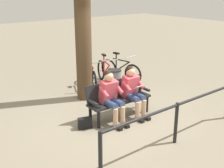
{
  "coord_description": "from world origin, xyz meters",
  "views": [
    {
      "loc": [
        3.87,
        4.85,
        2.98
      ],
      "look_at": [
        -0.19,
        -0.39,
        0.75
      ],
      "focal_mm": 46.98,
      "sensor_mm": 36.0,
      "label": 1
    }
  ],
  "objects_px": {
    "handbag": "(85,123)",
    "person_companion": "(111,95)",
    "bicycle_silver": "(120,71)",
    "bicycle_red": "(106,73)",
    "bench": "(118,96)",
    "person_reading": "(133,89)",
    "tree_trunk": "(83,26)",
    "litter_bin": "(115,82)",
    "bicycle_black": "(91,76)"
  },
  "relations": [
    {
      "from": "handbag",
      "to": "bicycle_black",
      "type": "xyz_separation_m",
      "value": [
        -1.65,
        -2.2,
        0.24
      ]
    },
    {
      "from": "bench",
      "to": "litter_bin",
      "type": "relative_size",
      "value": 2.2
    },
    {
      "from": "person_reading",
      "to": "bicycle_black",
      "type": "bearing_deg",
      "value": -97.95
    },
    {
      "from": "person_companion",
      "to": "handbag",
      "type": "height_order",
      "value": "person_companion"
    },
    {
      "from": "tree_trunk",
      "to": "bicycle_silver",
      "type": "bearing_deg",
      "value": -161.95
    },
    {
      "from": "person_companion",
      "to": "bicycle_black",
      "type": "height_order",
      "value": "person_companion"
    },
    {
      "from": "bicycle_black",
      "to": "bicycle_red",
      "type": "bearing_deg",
      "value": 110.87
    },
    {
      "from": "bicycle_silver",
      "to": "bicycle_red",
      "type": "bearing_deg",
      "value": -105.48
    },
    {
      "from": "person_reading",
      "to": "bench",
      "type": "bearing_deg",
      "value": -27.19
    },
    {
      "from": "bicycle_silver",
      "to": "litter_bin",
      "type": "bearing_deg",
      "value": -57.64
    },
    {
      "from": "person_reading",
      "to": "bicycle_red",
      "type": "xyz_separation_m",
      "value": [
        -0.89,
        -2.27,
        -0.31
      ]
    },
    {
      "from": "person_companion",
      "to": "litter_bin",
      "type": "height_order",
      "value": "person_companion"
    },
    {
      "from": "litter_bin",
      "to": "handbag",
      "type": "bearing_deg",
      "value": 34.64
    },
    {
      "from": "bicycle_silver",
      "to": "bench",
      "type": "bearing_deg",
      "value": -51.6
    },
    {
      "from": "handbag",
      "to": "person_companion",
      "type": "bearing_deg",
      "value": 171.75
    },
    {
      "from": "litter_bin",
      "to": "bicycle_silver",
      "type": "height_order",
      "value": "bicycle_silver"
    },
    {
      "from": "person_reading",
      "to": "bicycle_black",
      "type": "xyz_separation_m",
      "value": [
        -0.36,
        -2.3,
        -0.31
      ]
    },
    {
      "from": "person_reading",
      "to": "tree_trunk",
      "type": "relative_size",
      "value": 0.3
    },
    {
      "from": "person_companion",
      "to": "bicycle_black",
      "type": "relative_size",
      "value": 0.77
    },
    {
      "from": "person_reading",
      "to": "bicycle_black",
      "type": "height_order",
      "value": "person_reading"
    },
    {
      "from": "handbag",
      "to": "bicycle_red",
      "type": "bearing_deg",
      "value": -135.24
    },
    {
      "from": "handbag",
      "to": "litter_bin",
      "type": "xyz_separation_m",
      "value": [
        -1.84,
        -1.27,
        0.25
      ]
    },
    {
      "from": "bicycle_black",
      "to": "handbag",
      "type": "bearing_deg",
      "value": -12.43
    },
    {
      "from": "bicycle_black",
      "to": "person_companion",
      "type": "bearing_deg",
      "value": 0.9
    },
    {
      "from": "bicycle_red",
      "to": "bicycle_black",
      "type": "distance_m",
      "value": 0.53
    },
    {
      "from": "handbag",
      "to": "bench",
      "type": "bearing_deg",
      "value": -176.21
    },
    {
      "from": "person_reading",
      "to": "person_companion",
      "type": "relative_size",
      "value": 1.0
    },
    {
      "from": "tree_trunk",
      "to": "bicycle_red",
      "type": "height_order",
      "value": "tree_trunk"
    },
    {
      "from": "bench",
      "to": "litter_bin",
      "type": "distance_m",
      "value": 1.5
    },
    {
      "from": "person_reading",
      "to": "bicycle_silver",
      "type": "height_order",
      "value": "person_reading"
    },
    {
      "from": "tree_trunk",
      "to": "bicycle_red",
      "type": "relative_size",
      "value": 2.46
    },
    {
      "from": "person_reading",
      "to": "litter_bin",
      "type": "distance_m",
      "value": 1.52
    },
    {
      "from": "litter_bin",
      "to": "bicycle_silver",
      "type": "distance_m",
      "value": 1.23
    },
    {
      "from": "bicycle_silver",
      "to": "bicycle_red",
      "type": "relative_size",
      "value": 1.03
    },
    {
      "from": "handbag",
      "to": "bicycle_red",
      "type": "height_order",
      "value": "bicycle_red"
    },
    {
      "from": "person_companion",
      "to": "bicycle_silver",
      "type": "distance_m",
      "value": 3.06
    },
    {
      "from": "bench",
      "to": "bicycle_silver",
      "type": "height_order",
      "value": "bicycle_silver"
    },
    {
      "from": "person_companion",
      "to": "bicycle_silver",
      "type": "bearing_deg",
      "value": -132.43
    },
    {
      "from": "bench",
      "to": "tree_trunk",
      "type": "height_order",
      "value": "tree_trunk"
    },
    {
      "from": "handbag",
      "to": "tree_trunk",
      "type": "distance_m",
      "value": 2.62
    },
    {
      "from": "person_reading",
      "to": "tree_trunk",
      "type": "distance_m",
      "value": 2.13
    },
    {
      "from": "bench",
      "to": "handbag",
      "type": "distance_m",
      "value": 1.05
    },
    {
      "from": "litter_bin",
      "to": "tree_trunk",
      "type": "bearing_deg",
      "value": -18.16
    },
    {
      "from": "person_companion",
      "to": "tree_trunk",
      "type": "xyz_separation_m",
      "value": [
        -0.35,
        -1.64,
        1.32
      ]
    },
    {
      "from": "handbag",
      "to": "bicycle_red",
      "type": "relative_size",
      "value": 0.19
    },
    {
      "from": "person_companion",
      "to": "handbag",
      "type": "xyz_separation_m",
      "value": [
        0.65,
        -0.09,
        -0.54
      ]
    },
    {
      "from": "person_companion",
      "to": "handbag",
      "type": "bearing_deg",
      "value": -7.28
    },
    {
      "from": "bench",
      "to": "person_reading",
      "type": "distance_m",
      "value": 0.39
    },
    {
      "from": "bicycle_red",
      "to": "tree_trunk",
      "type": "bearing_deg",
      "value": -44.13
    },
    {
      "from": "handbag",
      "to": "person_reading",
      "type": "bearing_deg",
      "value": 175.32
    }
  ]
}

